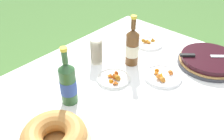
% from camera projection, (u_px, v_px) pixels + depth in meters
% --- Properties ---
extents(garden_table, '(1.59, 1.15, 0.69)m').
position_uv_depth(garden_table, '(119.00, 97.00, 1.39)').
color(garden_table, brown).
rests_on(garden_table, ground_plane).
extents(tablecloth, '(1.60, 1.16, 0.10)m').
position_uv_depth(tablecloth, '(119.00, 91.00, 1.36)').
color(tablecloth, white).
rests_on(tablecloth, garden_table).
extents(berry_tart, '(0.38, 0.38, 0.06)m').
position_uv_depth(berry_tart, '(209.00, 61.00, 1.53)').
color(berry_tart, '#38383D').
rests_on(berry_tart, tablecloth).
extents(serving_knife, '(0.26, 0.30, 0.01)m').
position_uv_depth(serving_knife, '(206.00, 56.00, 1.51)').
color(serving_knife, silver).
rests_on(serving_knife, berry_tart).
extents(bundt_cake, '(0.30, 0.30, 0.10)m').
position_uv_depth(bundt_cake, '(54.00, 137.00, 1.02)').
color(bundt_cake, '#B78447').
rests_on(bundt_cake, tablecloth).
extents(cup_stack, '(0.07, 0.07, 0.16)m').
position_uv_depth(cup_stack, '(96.00, 51.00, 1.52)').
color(cup_stack, beige).
rests_on(cup_stack, tablecloth).
extents(cider_bottle_green, '(0.08, 0.08, 0.31)m').
position_uv_depth(cider_bottle_green, '(68.00, 83.00, 1.20)').
color(cider_bottle_green, '#2D562D').
rests_on(cider_bottle_green, tablecloth).
extents(cider_bottle_amber, '(0.08, 0.08, 0.31)m').
position_uv_depth(cider_bottle_amber, '(132.00, 47.00, 1.48)').
color(cider_bottle_amber, brown).
rests_on(cider_bottle_amber, tablecloth).
extents(snack_plate_near, '(0.19, 0.19, 0.05)m').
position_uv_depth(snack_plate_near, '(114.00, 78.00, 1.41)').
color(snack_plate_near, white).
rests_on(snack_plate_near, tablecloth).
extents(snack_plate_left, '(0.19, 0.19, 0.05)m').
position_uv_depth(snack_plate_left, '(149.00, 43.00, 1.74)').
color(snack_plate_left, white).
rests_on(snack_plate_left, tablecloth).
extents(snack_plate_right, '(0.22, 0.22, 0.05)m').
position_uv_depth(snack_plate_right, '(163.00, 76.00, 1.43)').
color(snack_plate_right, white).
rests_on(snack_plate_right, tablecloth).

